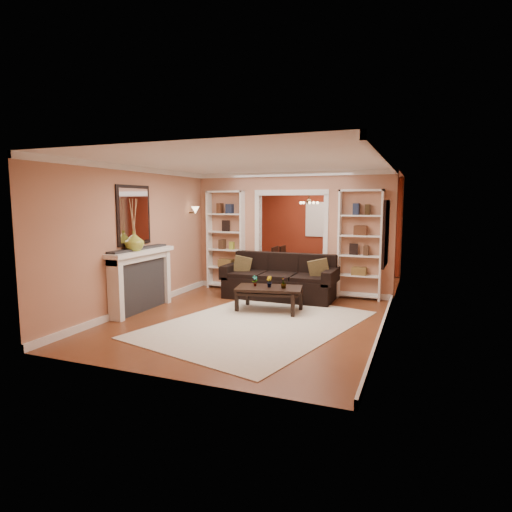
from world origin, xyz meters
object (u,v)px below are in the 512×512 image
at_px(coffee_table, 269,299).
at_px(bookshelf_right, 360,245).
at_px(sofa, 279,277).
at_px(fireplace, 142,281).
at_px(dining_table, 308,271).
at_px(bookshelf_left, 226,240).

relative_size(coffee_table, bookshelf_right, 0.53).
height_order(sofa, fireplace, fireplace).
bearing_deg(bookshelf_right, dining_table, 133.92).
bearing_deg(sofa, bookshelf_right, 20.17).
relative_size(sofa, fireplace, 1.41).
bearing_deg(bookshelf_right, fireplace, -145.20).
distance_m(fireplace, dining_table, 4.63).
relative_size(sofa, bookshelf_right, 1.04).
xyz_separation_m(coffee_table, bookshelf_right, (1.42, 1.68, 0.92)).
xyz_separation_m(sofa, fireplace, (-2.06, -1.95, 0.11)).
bearing_deg(coffee_table, fireplace, -170.37).
bearing_deg(coffee_table, dining_table, 80.25).
distance_m(bookshelf_left, fireplace, 2.65).
relative_size(bookshelf_right, fireplace, 1.35).
distance_m(bookshelf_right, fireplace, 4.47).
xyz_separation_m(coffee_table, bookshelf_left, (-1.68, 1.68, 0.92)).
distance_m(sofa, fireplace, 2.84).
distance_m(coffee_table, bookshelf_left, 2.55).
distance_m(sofa, bookshelf_right, 1.82).
xyz_separation_m(sofa, bookshelf_right, (1.58, 0.58, 0.68)).
distance_m(sofa, dining_table, 2.16).
xyz_separation_m(bookshelf_right, fireplace, (-3.64, -2.53, -0.57)).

